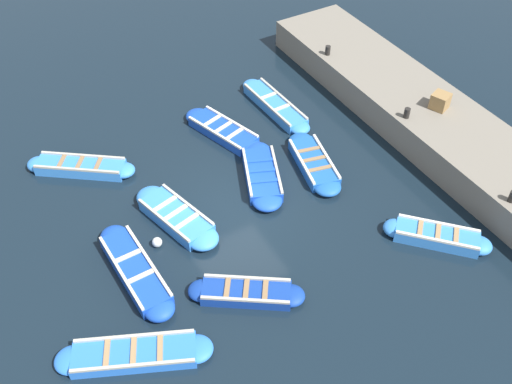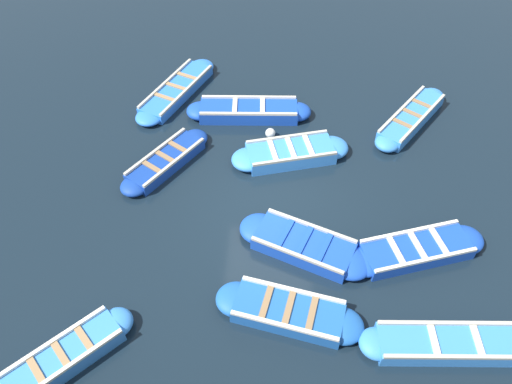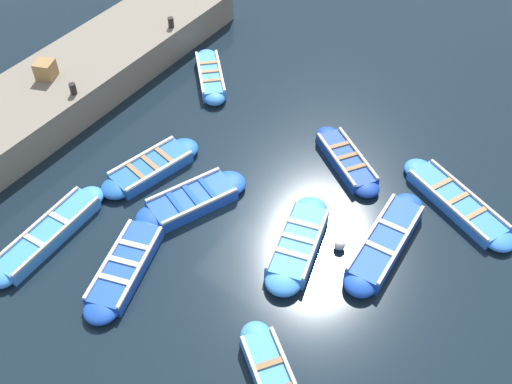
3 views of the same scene
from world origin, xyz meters
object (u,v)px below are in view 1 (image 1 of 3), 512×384
(boat_bow_out, at_px, (437,237))
(bollard_north, at_px, (328,50))
(boat_mid_row, at_px, (246,293))
(boat_far_corner, at_px, (81,167))
(boat_stern_in, at_px, (275,106))
(boat_alongside, at_px, (176,217))
(bollard_mid_north, at_px, (407,113))
(boat_end_of_row, at_px, (262,175))
(boat_outer_right, at_px, (136,270))
(boat_inner_gap, at_px, (314,163))
(boat_drifting, at_px, (134,354))
(buoy_orange_near, at_px, (157,242))
(wooden_crate, at_px, (440,101))
(bollard_mid_south, at_px, (512,197))
(boat_outer_left, at_px, (223,131))

(boat_bow_out, xyz_separation_m, bollard_north, (-2.03, -8.54, 1.09))
(boat_mid_row, distance_m, boat_bow_out, 5.83)
(boat_far_corner, distance_m, boat_stern_in, 7.24)
(boat_alongside, bearing_deg, bollard_mid_north, 176.65)
(boat_bow_out, height_order, bollard_north, bollard_north)
(boat_far_corner, xyz_separation_m, boat_alongside, (-1.75, 3.61, 0.01))
(boat_end_of_row, bearing_deg, boat_outer_right, 18.04)
(boat_end_of_row, relative_size, bollard_north, 9.73)
(boat_outer_right, height_order, boat_inner_gap, boat_outer_right)
(boat_bow_out, bearing_deg, boat_mid_row, -10.28)
(boat_drifting, relative_size, boat_mid_row, 1.28)
(boat_inner_gap, xyz_separation_m, boat_bow_out, (-1.27, 4.47, 0.02))
(boat_far_corner, height_order, buoy_orange_near, boat_far_corner)
(boat_alongside, bearing_deg, boat_stern_in, -148.68)
(boat_mid_row, distance_m, bollard_north, 10.85)
(boat_mid_row, bearing_deg, boat_inner_gap, -142.54)
(boat_drifting, height_order, buoy_orange_near, boat_drifting)
(boat_drifting, bearing_deg, boat_outer_right, -112.58)
(boat_outer_right, bearing_deg, bollard_mid_north, -175.42)
(wooden_crate, height_order, buoy_orange_near, wooden_crate)
(boat_far_corner, height_order, wooden_crate, wooden_crate)
(boat_inner_gap, distance_m, boat_bow_out, 4.64)
(boat_far_corner, height_order, boat_alongside, boat_alongside)
(boat_mid_row, xyz_separation_m, buoy_orange_near, (1.34, -2.85, -0.01))
(boat_inner_gap, height_order, bollard_north, bollard_north)
(boat_end_of_row, xyz_separation_m, bollard_mid_south, (-5.07, 5.36, 1.09))
(boat_outer_right, height_order, wooden_crate, wooden_crate)
(boat_outer_right, xyz_separation_m, boat_stern_in, (-7.29, -4.62, -0.02))
(boat_drifting, relative_size, boat_far_corner, 1.16)
(boat_outer_right, bearing_deg, bollard_north, -151.96)
(bollard_north, bearing_deg, buoy_orange_near, 27.06)
(boat_bow_out, bearing_deg, boat_drifting, -5.18)
(boat_end_of_row, bearing_deg, wooden_crate, 171.54)
(boat_mid_row, bearing_deg, boat_bow_out, 169.72)
(bollard_north, relative_size, buoy_orange_near, 1.18)
(wooden_crate, relative_size, buoy_orange_near, 1.83)
(boat_stern_in, bearing_deg, boat_alongside, 31.32)
(boat_mid_row, relative_size, buoy_orange_near, 10.14)
(boat_drifting, distance_m, buoy_orange_near, 3.62)
(bollard_mid_south, height_order, buoy_orange_near, bollard_mid_south)
(boat_stern_in, distance_m, wooden_crate, 5.78)
(wooden_crate, bearing_deg, bollard_north, -74.42)
(boat_mid_row, xyz_separation_m, bollard_mid_south, (-7.77, 1.58, 1.11))
(boat_outer_left, xyz_separation_m, bollard_mid_south, (-5.08, 7.99, 1.11))
(boat_alongside, bearing_deg, boat_mid_row, 97.60)
(bollard_north, bearing_deg, wooden_crate, 105.58)
(boat_mid_row, height_order, bollard_mid_south, bollard_mid_south)
(boat_mid_row, height_order, boat_stern_in, boat_stern_in)
(boat_mid_row, xyz_separation_m, boat_stern_in, (-5.02, -6.77, 0.02))
(boat_drifting, xyz_separation_m, bollard_mid_north, (-11.03, -3.18, 1.12))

